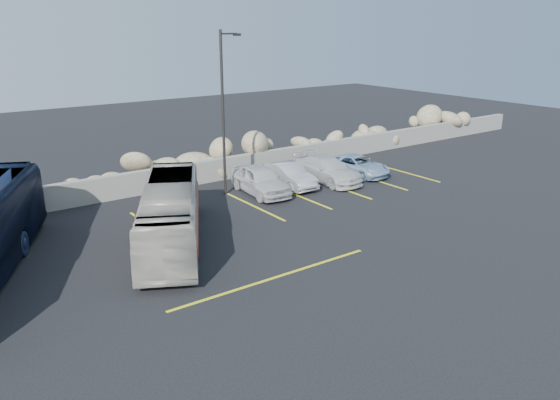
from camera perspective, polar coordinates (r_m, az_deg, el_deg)
ground at (r=19.17m, az=2.27°, el=-7.56°), size 90.00×90.00×0.00m
seawall at (r=28.78m, az=-12.57°, el=2.10°), size 60.00×0.40×1.20m
riprap_pile at (r=29.68m, az=-13.60°, el=3.91°), size 54.00×2.80×2.60m
parking_lines at (r=25.90m, az=2.80°, el=-0.63°), size 18.16×9.36×0.01m
lamppost at (r=26.92m, az=-5.89°, el=9.42°), size 1.14×0.18×8.00m
vintage_bus at (r=21.58m, az=-11.37°, el=-1.45°), size 5.85×8.67×2.43m
car_a at (r=27.61m, az=-2.08°, el=2.11°), size 2.10×4.35×1.43m
car_b at (r=28.82m, az=0.89°, el=2.61°), size 1.45×3.83×1.25m
car_c at (r=29.88m, az=4.99°, el=3.17°), size 1.95×4.58×1.32m
car_d at (r=31.40m, az=8.07°, el=3.60°), size 2.24×4.17×1.11m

